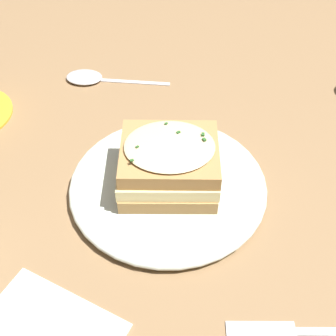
{
  "coord_description": "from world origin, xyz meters",
  "views": [
    {
      "loc": [
        0.1,
        -0.39,
        0.47
      ],
      "look_at": [
        -0.02,
        0.01,
        0.04
      ],
      "focal_mm": 50.0,
      "sensor_mm": 36.0,
      "label": 1
    }
  ],
  "objects_px": {
    "sandwich": "(169,165)",
    "spoon": "(90,78)",
    "dinner_plate": "(168,186)",
    "fork": "(295,331)"
  },
  "relations": [
    {
      "from": "sandwich",
      "to": "spoon",
      "type": "xyz_separation_m",
      "value": [
        -0.2,
        0.2,
        -0.04
      ]
    },
    {
      "from": "fork",
      "to": "spoon",
      "type": "distance_m",
      "value": 0.53
    },
    {
      "from": "dinner_plate",
      "to": "fork",
      "type": "bearing_deg",
      "value": -39.27
    },
    {
      "from": "sandwich",
      "to": "dinner_plate",
      "type": "bearing_deg",
      "value": -92.05
    },
    {
      "from": "fork",
      "to": "spoon",
      "type": "xyz_separation_m",
      "value": [
        -0.39,
        0.36,
        0.0
      ]
    },
    {
      "from": "spoon",
      "to": "sandwich",
      "type": "bearing_deg",
      "value": -145.82
    },
    {
      "from": "spoon",
      "to": "dinner_plate",
      "type": "bearing_deg",
      "value": -146.15
    },
    {
      "from": "dinner_plate",
      "to": "spoon",
      "type": "bearing_deg",
      "value": 134.8
    },
    {
      "from": "dinner_plate",
      "to": "sandwich",
      "type": "bearing_deg",
      "value": 87.95
    },
    {
      "from": "sandwich",
      "to": "spoon",
      "type": "distance_m",
      "value": 0.29
    }
  ]
}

